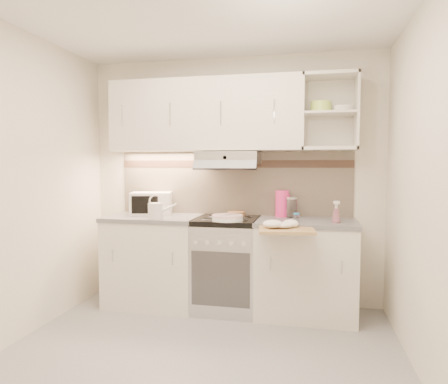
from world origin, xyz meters
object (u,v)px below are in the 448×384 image
(microwave, at_px, (151,203))
(plate_stack, at_px, (228,218))
(watering_can, at_px, (156,210))
(spray_bottle, at_px, (336,214))
(pink_pitcher, at_px, (282,203))
(cutting_board, at_px, (286,229))
(glass_jar, at_px, (292,207))
(electric_range, at_px, (227,264))

(microwave, height_order, plate_stack, microwave)
(watering_can, xyz_separation_m, spray_bottle, (1.65, 0.10, -0.00))
(pink_pitcher, xyz_separation_m, cutting_board, (0.07, -0.60, -0.16))
(plate_stack, bearing_deg, cutting_board, -21.98)
(plate_stack, distance_m, pink_pitcher, 0.62)
(plate_stack, relative_size, spray_bottle, 1.38)
(watering_can, relative_size, glass_jar, 1.34)
(electric_range, bearing_deg, watering_can, -162.46)
(microwave, height_order, cutting_board, microwave)
(watering_can, height_order, pink_pitcher, pink_pitcher)
(watering_can, xyz_separation_m, pink_pitcher, (1.16, 0.40, 0.05))
(electric_range, height_order, watering_can, watering_can)
(pink_pitcher, height_order, spray_bottle, pink_pitcher)
(electric_range, relative_size, watering_can, 3.36)
(microwave, height_order, pink_pitcher, pink_pitcher)
(watering_can, height_order, cutting_board, watering_can)
(watering_can, relative_size, cutting_board, 0.59)
(glass_jar, bearing_deg, cutting_board, -92.30)
(glass_jar, relative_size, cutting_board, 0.44)
(plate_stack, xyz_separation_m, pink_pitcher, (0.47, 0.38, 0.10))
(cutting_board, bearing_deg, microwave, 152.97)
(plate_stack, height_order, cutting_board, plate_stack)
(microwave, bearing_deg, watering_can, -74.12)
(watering_can, bearing_deg, electric_range, -2.19)
(electric_range, bearing_deg, pink_pitcher, 21.22)
(spray_bottle, bearing_deg, glass_jar, 131.37)
(plate_stack, distance_m, cutting_board, 0.59)
(spray_bottle, bearing_deg, microwave, 157.03)
(spray_bottle, xyz_separation_m, cutting_board, (-0.42, -0.30, -0.11))
(microwave, relative_size, cutting_board, 1.02)
(microwave, relative_size, plate_stack, 1.62)
(pink_pitcher, bearing_deg, glass_jar, -39.83)
(microwave, xyz_separation_m, pink_pitcher, (1.34, 0.08, 0.02))
(watering_can, relative_size, spray_bottle, 1.30)
(microwave, distance_m, glass_jar, 1.43)
(plate_stack, height_order, glass_jar, glass_jar)
(electric_range, height_order, cutting_board, electric_range)
(microwave, relative_size, spray_bottle, 2.25)
(pink_pitcher, relative_size, cutting_board, 0.58)
(spray_bottle, bearing_deg, watering_can, 167.31)
(watering_can, xyz_separation_m, glass_jar, (1.25, 0.35, 0.02))
(pink_pitcher, height_order, glass_jar, pink_pitcher)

